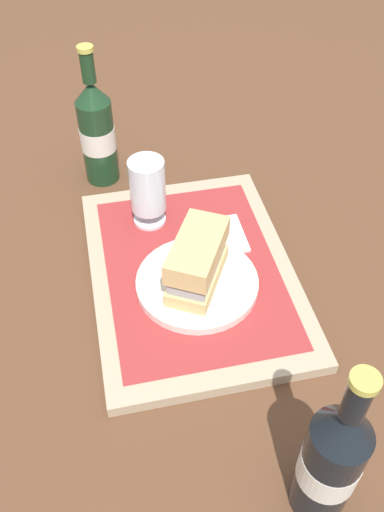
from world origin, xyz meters
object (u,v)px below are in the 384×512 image
object	(u,v)px
sandwich	(198,259)
second_bottle	(331,461)
plate	(197,283)
beer_bottle	(97,132)
beer_glass	(148,189)

from	to	relation	value
sandwich	second_bottle	world-z (taller)	second_bottle
plate	beer_bottle	distance (m)	0.36
plate	beer_glass	bearing A→B (deg)	16.07
plate	second_bottle	size ratio (longest dim) A/B	0.71
sandwich	beer_glass	world-z (taller)	beer_glass
beer_glass	sandwich	bearing A→B (deg)	-163.12
plate	beer_glass	distance (m)	0.18
beer_bottle	second_bottle	world-z (taller)	same
beer_bottle	sandwich	bearing A→B (deg)	-160.65
sandwich	plate	bearing A→B (deg)	180.00
plate	beer_bottle	size ratio (longest dim) A/B	0.71
sandwich	beer_bottle	xyz separation A→B (m)	(0.33, 0.12, 0.03)
beer_glass	beer_bottle	bearing A→B (deg)	21.67
beer_glass	beer_bottle	distance (m)	0.18
second_bottle	beer_bottle	bearing A→B (deg)	15.32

